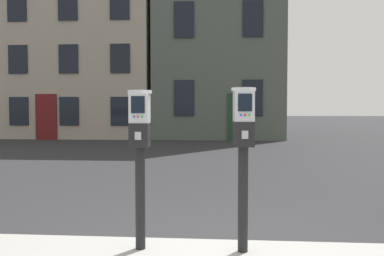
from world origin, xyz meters
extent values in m
cylinder|color=black|center=(-0.49, -0.13, 0.61)|extent=(0.10, 0.10, 0.94)
cube|color=black|center=(-0.49, -0.13, 1.18)|extent=(0.19, 0.25, 0.22)
cube|color=#A5A8AD|center=(-0.48, -0.25, 1.18)|extent=(0.06, 0.02, 0.07)
cube|color=#B7BABF|center=(-0.49, -0.13, 1.43)|extent=(0.19, 0.24, 0.27)
cube|color=black|center=(-0.48, -0.25, 1.46)|extent=(0.12, 0.02, 0.15)
cylinder|color=blue|center=(-0.51, -0.25, 1.35)|extent=(0.02, 0.01, 0.02)
cylinder|color=red|center=(-0.48, -0.25, 1.35)|extent=(0.02, 0.01, 0.02)
cylinder|color=green|center=(-0.44, -0.25, 1.35)|extent=(0.02, 0.01, 0.02)
cylinder|color=#B7BABF|center=(-0.49, -0.13, 1.57)|extent=(0.23, 0.23, 0.03)
cylinder|color=black|center=(0.44, -0.13, 0.61)|extent=(0.10, 0.10, 0.95)
cube|color=black|center=(0.44, -0.13, 1.20)|extent=(0.19, 0.25, 0.22)
cube|color=#A5A8AD|center=(0.45, -0.25, 1.20)|extent=(0.06, 0.02, 0.07)
cube|color=#B7BABF|center=(0.44, -0.13, 1.44)|extent=(0.19, 0.24, 0.27)
cube|color=black|center=(0.45, -0.25, 1.48)|extent=(0.12, 0.02, 0.15)
cylinder|color=blue|center=(0.42, -0.25, 1.37)|extent=(0.02, 0.01, 0.02)
cylinder|color=red|center=(0.45, -0.25, 1.37)|extent=(0.02, 0.01, 0.02)
cylinder|color=green|center=(0.49, -0.25, 1.37)|extent=(0.02, 0.01, 0.02)
cylinder|color=#B7BABF|center=(0.44, -0.13, 1.59)|extent=(0.23, 0.23, 0.03)
cube|color=#9E9384|center=(-6.88, 18.18, 4.77)|extent=(7.18, 6.78, 9.53)
cube|color=black|center=(-9.27, 14.76, 1.31)|extent=(0.90, 0.06, 1.31)
cube|color=black|center=(-6.88, 14.76, 1.31)|extent=(0.90, 0.06, 1.31)
cube|color=black|center=(-4.48, 14.76, 1.31)|extent=(0.90, 0.06, 1.31)
cube|color=black|center=(-9.27, 14.76, 3.69)|extent=(0.90, 0.06, 1.31)
cube|color=black|center=(-6.88, 14.76, 3.69)|extent=(0.90, 0.06, 1.31)
cube|color=black|center=(-4.48, 14.76, 3.69)|extent=(0.90, 0.06, 1.31)
cube|color=black|center=(-9.27, 14.76, 6.08)|extent=(0.90, 0.06, 1.31)
cube|color=black|center=(-6.88, 14.76, 6.08)|extent=(0.90, 0.06, 1.31)
cube|color=black|center=(-4.48, 14.76, 6.08)|extent=(0.90, 0.06, 1.31)
cube|color=#591414|center=(-7.96, 14.76, 1.05)|extent=(1.00, 0.07, 2.10)
cube|color=#4C564C|center=(-0.06, 18.00, 6.93)|extent=(6.07, 6.43, 13.86)
cube|color=black|center=(-1.58, 14.76, 1.91)|extent=(0.90, 0.06, 1.60)
cube|color=black|center=(1.46, 14.76, 1.91)|extent=(0.90, 0.06, 1.60)
cube|color=black|center=(-1.58, 14.76, 5.37)|extent=(0.90, 0.06, 1.60)
cube|color=black|center=(1.46, 14.76, 5.37)|extent=(0.90, 0.06, 1.60)
cube|color=#193823|center=(0.86, 14.76, 1.05)|extent=(1.00, 0.07, 2.10)
camera|label=1|loc=(0.29, -3.85, 1.42)|focal=39.05mm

